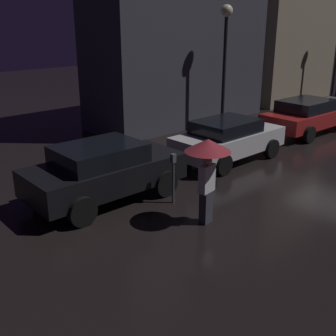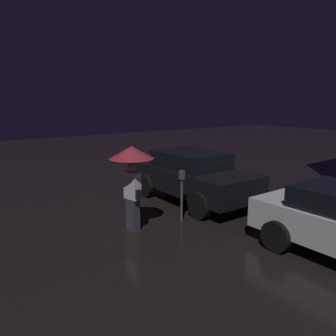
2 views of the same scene
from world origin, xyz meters
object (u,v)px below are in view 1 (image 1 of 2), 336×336
parked_car_black (104,170)px  parked_car_white (228,139)px  parking_meter (173,173)px  parked_car_red (307,115)px  street_lamp_near (225,42)px  pedestrian_with_umbrella (208,157)px

parked_car_black → parked_car_white: parked_car_black is taller
parked_car_white → parking_meter: 3.90m
parked_car_white → parked_car_red: bearing=1.7°
parked_car_black → parking_meter: 1.77m
parked_car_red → street_lamp_near: size_ratio=0.85×
pedestrian_with_umbrella → parked_car_black: bearing=100.8°
parked_car_black → parking_meter: size_ratio=3.13×
parked_car_black → parking_meter: bearing=-49.1°
parked_car_white → pedestrian_with_umbrella: (-3.86, -2.61, 0.86)m
parked_car_red → parking_meter: (-8.73, -1.43, 0.08)m
parking_meter → parked_car_white: bearing=19.6°
parked_car_black → parked_car_white: (4.81, -0.05, -0.07)m
parking_meter → street_lamp_near: (6.49, 3.98, 2.75)m
parked_car_red → parked_car_black: bearing=-177.6°
pedestrian_with_umbrella → street_lamp_near: 8.74m
parked_car_black → parking_meter: (1.14, -1.36, 0.01)m
parked_car_white → pedestrian_with_umbrella: size_ratio=1.99×
parked_car_black → pedestrian_with_umbrella: 2.93m
parked_car_white → street_lamp_near: size_ratio=0.80×
parked_car_red → parking_meter: size_ratio=3.20×
parked_car_white → parked_car_red: size_ratio=0.95×
parked_car_white → parked_car_red: 5.06m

